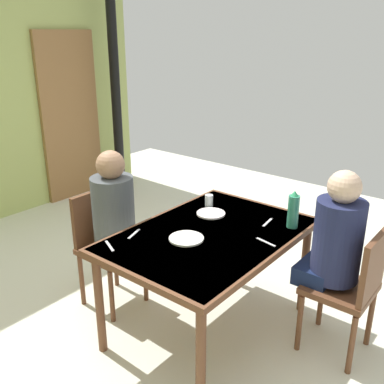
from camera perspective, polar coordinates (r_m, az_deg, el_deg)
ground_plane at (r=3.22m, az=-4.01°, el=-17.61°), size 7.25×7.25×0.00m
door_wooden at (r=5.57m, az=-15.62°, el=9.43°), size 0.80×0.05×2.00m
stove_pipe_column at (r=5.61m, az=-10.07°, el=14.43°), size 0.12×0.12×2.87m
dining_table at (r=2.88m, az=2.34°, el=-6.66°), size 1.37×0.95×0.74m
chair_near_diner at (r=2.93m, az=20.19°, el=-11.42°), size 0.40×0.40×0.87m
chair_far_diner at (r=3.35m, az=-11.33°, el=-6.36°), size 0.40×0.40×0.87m
person_near_diner at (r=2.83m, az=18.29°, el=-5.75°), size 0.30×0.37×0.77m
person_far_diner at (r=3.13m, az=-10.08°, el=-2.46°), size 0.30×0.37×0.77m
water_bottle_green_near at (r=2.96m, az=13.12°, el=-2.34°), size 0.07×0.07×0.26m
dinner_plate_near_left at (r=3.13m, az=2.49°, el=-2.82°), size 0.21×0.21×0.01m
dinner_plate_near_right at (r=2.76m, az=-0.75°, el=-6.10°), size 0.22×0.22×0.01m
drinking_glass_by_near_diner at (r=3.26m, az=2.24°, el=-1.11°), size 0.06×0.06×0.09m
cutlery_knife_near at (r=3.04m, az=9.85°, el=-3.95°), size 0.15×0.04×0.00m
cutlery_fork_near at (r=2.73m, az=-10.75°, el=-6.95°), size 0.08×0.14×0.00m
cutlery_knife_far at (r=2.76m, az=9.63°, el=-6.48°), size 0.05×0.15×0.00m
cutlery_fork_far at (r=2.85m, az=-7.61°, el=-5.46°), size 0.15×0.06×0.00m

